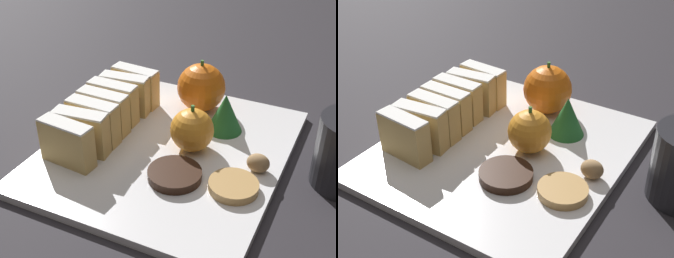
% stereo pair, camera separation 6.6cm
% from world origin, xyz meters
% --- Properties ---
extents(ground_plane, '(6.00, 6.00, 0.00)m').
position_xyz_m(ground_plane, '(0.00, 0.00, 0.00)').
color(ground_plane, '#28262B').
extents(serving_platter, '(0.32, 0.37, 0.01)m').
position_xyz_m(serving_platter, '(0.00, 0.00, 0.01)').
color(serving_platter, white).
rests_on(serving_platter, ground_plane).
extents(stollen_slice_front, '(0.08, 0.03, 0.06)m').
position_xyz_m(stollen_slice_front, '(-0.11, -0.09, 0.04)').
color(stollen_slice_front, tan).
rests_on(stollen_slice_front, serving_platter).
extents(stollen_slice_second, '(0.08, 0.03, 0.06)m').
position_xyz_m(stollen_slice_second, '(-0.10, -0.06, 0.04)').
color(stollen_slice_second, tan).
rests_on(stollen_slice_second, serving_platter).
extents(stollen_slice_third, '(0.08, 0.03, 0.06)m').
position_xyz_m(stollen_slice_third, '(-0.10, -0.03, 0.04)').
color(stollen_slice_third, tan).
rests_on(stollen_slice_third, serving_platter).
extents(stollen_slice_fourth, '(0.08, 0.03, 0.06)m').
position_xyz_m(stollen_slice_fourth, '(-0.11, 0.00, 0.04)').
color(stollen_slice_fourth, tan).
rests_on(stollen_slice_fourth, serving_platter).
extents(stollen_slice_fifth, '(0.08, 0.03, 0.06)m').
position_xyz_m(stollen_slice_fifth, '(-0.11, 0.03, 0.04)').
color(stollen_slice_fifth, tan).
rests_on(stollen_slice_fifth, serving_platter).
extents(stollen_slice_sixth, '(0.08, 0.03, 0.06)m').
position_xyz_m(stollen_slice_sixth, '(-0.11, 0.06, 0.04)').
color(stollen_slice_sixth, tan).
rests_on(stollen_slice_sixth, serving_platter).
extents(stollen_slice_back, '(0.08, 0.03, 0.06)m').
position_xyz_m(stollen_slice_back, '(-0.10, 0.09, 0.04)').
color(stollen_slice_back, tan).
rests_on(stollen_slice_back, serving_platter).
extents(orange_near, '(0.06, 0.06, 0.07)m').
position_xyz_m(orange_near, '(0.03, 0.01, 0.04)').
color(orange_near, orange).
rests_on(orange_near, serving_platter).
extents(orange_far, '(0.08, 0.08, 0.09)m').
position_xyz_m(orange_far, '(-0.00, 0.12, 0.05)').
color(orange_far, orange).
rests_on(orange_far, serving_platter).
extents(walnut, '(0.03, 0.03, 0.03)m').
position_xyz_m(walnut, '(0.13, 0.00, 0.02)').
color(walnut, '#9E7A51').
rests_on(walnut, serving_platter).
extents(chocolate_cookie, '(0.07, 0.07, 0.01)m').
position_xyz_m(chocolate_cookie, '(0.04, -0.06, 0.02)').
color(chocolate_cookie, black).
rests_on(chocolate_cookie, serving_platter).
extents(gingerbread_cookie, '(0.06, 0.06, 0.01)m').
position_xyz_m(gingerbread_cookie, '(0.12, -0.05, 0.02)').
color(gingerbread_cookie, tan).
rests_on(gingerbread_cookie, serving_platter).
extents(evergreen_sprig, '(0.05, 0.05, 0.06)m').
position_xyz_m(evergreen_sprig, '(0.06, 0.08, 0.04)').
color(evergreen_sprig, '#23662D').
rests_on(evergreen_sprig, serving_platter).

